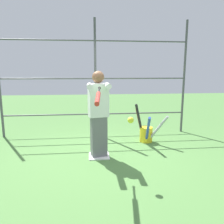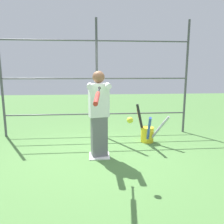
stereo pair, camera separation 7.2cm
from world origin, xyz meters
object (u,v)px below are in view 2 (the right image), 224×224
object	(u,v)px
baseball_bat_swinging	(97,97)
bat_bucket	(147,132)
softball_in_flight	(130,120)
batter	(99,112)

from	to	relation	value
baseball_bat_swinging	bat_bucket	size ratio (longest dim) A/B	0.99
baseball_bat_swinging	bat_bucket	world-z (taller)	baseball_bat_swinging
softball_in_flight	bat_bucket	world-z (taller)	softball_in_flight
baseball_bat_swinging	softball_in_flight	xyz separation A→B (m)	(-0.49, -0.01, -0.36)
bat_bucket	softball_in_flight	bearing A→B (deg)	67.65
batter	bat_bucket	xyz separation A→B (m)	(-1.16, -0.80, -0.67)
batter	baseball_bat_swinging	world-z (taller)	batter
softball_in_flight	baseball_bat_swinging	bearing A→B (deg)	0.80
batter	softball_in_flight	world-z (taller)	batter
baseball_bat_swinging	softball_in_flight	world-z (taller)	baseball_bat_swinging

